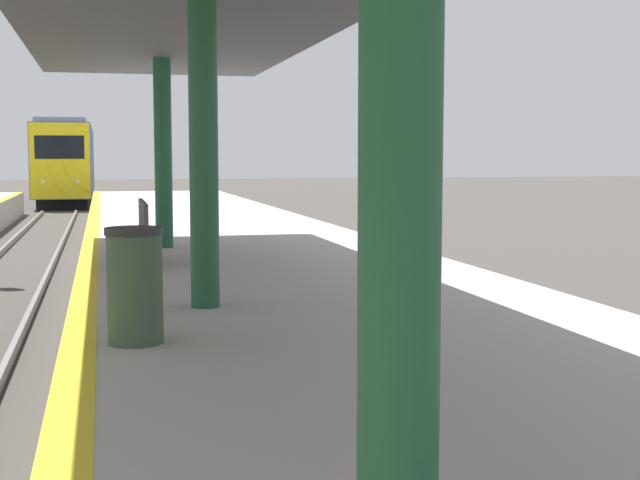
% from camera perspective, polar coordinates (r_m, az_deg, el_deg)
% --- Properties ---
extents(train, '(2.76, 16.83, 4.38)m').
position_cam_1_polar(train, '(51.19, -15.90, 4.81)').
color(train, black).
rests_on(train, ground).
extents(trash_bin, '(0.49, 0.49, 0.99)m').
position_cam_1_polar(trash_bin, '(7.70, -11.76, -2.86)').
color(trash_bin, '#384C38').
rests_on(trash_bin, platform_right).
extents(bench, '(0.44, 1.93, 0.92)m').
position_cam_1_polar(bench, '(13.45, -11.75, 0.63)').
color(bench, '#4C4C51').
rests_on(bench, platform_right).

